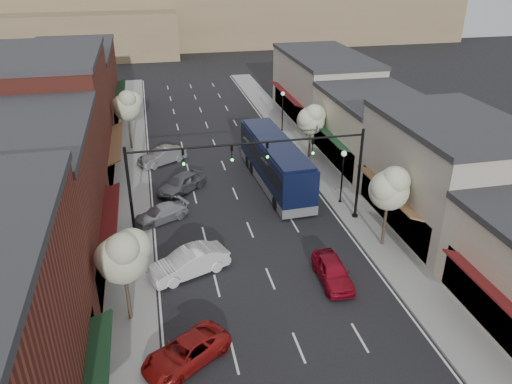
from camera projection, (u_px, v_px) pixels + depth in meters
ground at (279, 299)px, 28.73m from camera, size 160.00×160.00×0.00m
sidewalk_left at (131, 180)px, 43.27m from camera, size 2.80×73.00×0.15m
sidewalk_right at (315, 163)px, 46.53m from camera, size 2.80×73.00×0.15m
curb_left at (147, 178)px, 43.54m from camera, size 0.25×73.00×0.17m
curb_right at (300, 165)px, 46.26m from camera, size 0.25×73.00×0.17m
bldg_left_midnear at (19, 205)px, 29.17m from camera, size 10.14×14.10×9.40m
bldg_left_midfar at (51, 120)px, 41.09m from camera, size 10.14×14.10×10.90m
bldg_left_far at (74, 87)px, 55.66m from camera, size 10.14×18.10×8.40m
bldg_right_midnear at (447, 174)px, 34.93m from camera, size 9.14×12.10×7.90m
bldg_right_midfar at (373, 129)px, 45.76m from camera, size 9.14×12.10×6.40m
bldg_right_far at (323, 87)px, 57.81m from camera, size 9.14×16.10×7.40m
hill_far at (170, 11)px, 104.90m from camera, size 120.00×30.00×12.00m
hill_near at (36, 34)px, 90.42m from camera, size 50.00×20.00×8.00m
signal_mast_right at (328, 164)px, 34.79m from camera, size 8.22×0.46×7.00m
signal_mast_left at (166, 178)px, 32.60m from camera, size 8.22×0.46×7.00m
tree_right_near at (390, 187)px, 31.84m from camera, size 2.85×2.65×5.95m
tree_right_far at (311, 118)px, 46.06m from camera, size 2.85×2.65×5.43m
tree_left_near at (123, 255)px, 25.22m from camera, size 2.85×2.65×5.69m
tree_left_far at (127, 105)px, 47.82m from camera, size 2.85×2.65×6.13m
lamp_post_near at (343, 168)px, 38.12m from camera, size 0.44×0.44×4.44m
lamp_post_far at (283, 105)px, 53.44m from camera, size 0.44×0.44×4.44m
coach_bus at (275, 162)px, 41.71m from camera, size 3.38×12.97×3.93m
red_hatchback at (333, 271)px, 29.95m from camera, size 1.85×4.31×1.45m
parked_car_a at (186, 352)px, 24.09m from camera, size 4.95×4.27×1.26m
parked_car_b at (189, 263)px, 30.59m from camera, size 5.28×3.40×1.64m
parked_car_c at (161, 214)px, 36.64m from camera, size 4.51×3.40×1.22m
parked_car_d at (182, 183)px, 41.00m from camera, size 4.64×4.45×1.56m
parked_car_e at (162, 156)px, 46.32m from camera, size 4.76×3.68×1.51m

